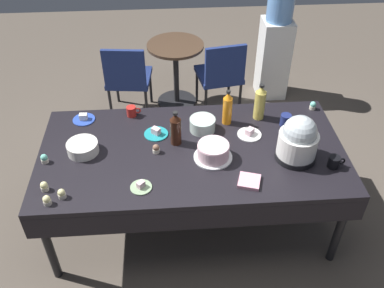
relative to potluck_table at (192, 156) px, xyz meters
name	(u,v)px	position (x,y,z in m)	size (l,w,h in m)	color
ground	(192,218)	(0.00, 0.00, -0.69)	(9.00, 9.00, 0.00)	brown
potluck_table	(192,156)	(0.00, 0.00, 0.00)	(2.20, 1.10, 0.75)	black
frosted_layer_cake	(213,152)	(0.14, -0.10, 0.12)	(0.27, 0.27, 0.12)	silver
slow_cooker	(298,140)	(0.72, -0.14, 0.22)	(0.28, 0.28, 0.34)	black
glass_salad_bowl	(202,124)	(0.10, 0.23, 0.11)	(0.20, 0.20, 0.10)	#B2C6BC
ceramic_snack_bowl	(83,148)	(-0.78, 0.03, 0.10)	(0.22, 0.22, 0.08)	silver
dessert_plate_sage	(141,186)	(-0.36, -0.36, 0.07)	(0.14, 0.14, 0.05)	#8CA87F
dessert_plate_white	(249,133)	(0.44, 0.14, 0.08)	(0.18, 0.18, 0.06)	white
dessert_plate_cobalt	(84,119)	(-0.82, 0.42, 0.08)	(0.17, 0.17, 0.06)	#2D4CB2
dessert_plate_teal	(156,133)	(-0.26, 0.19, 0.08)	(0.18, 0.18, 0.06)	teal
cupcake_lemon	(156,149)	(-0.26, -0.01, 0.09)	(0.05, 0.05, 0.07)	beige
cupcake_berry	(47,200)	(-0.94, -0.46, 0.09)	(0.05, 0.05, 0.07)	beige
cupcake_cocoa	(62,194)	(-0.86, -0.41, 0.09)	(0.05, 0.05, 0.07)	beige
cupcake_vanilla	(44,159)	(-1.03, -0.06, 0.09)	(0.05, 0.05, 0.07)	beige
cupcake_rose	(44,186)	(-0.98, -0.34, 0.09)	(0.05, 0.05, 0.07)	beige
cupcake_mint	(313,106)	(1.02, 0.44, 0.09)	(0.05, 0.05, 0.07)	beige
soda_bottle_cola	(176,129)	(-0.11, 0.09, 0.19)	(0.08, 0.08, 0.27)	#33190F
soda_bottle_ginger_ale	(260,103)	(0.55, 0.35, 0.20)	(0.09, 0.09, 0.30)	gold
soda_bottle_orange_juice	(227,108)	(0.29, 0.30, 0.20)	(0.07, 0.07, 0.29)	orange
coffee_mug_red	(132,111)	(-0.45, 0.45, 0.10)	(0.11, 0.08, 0.08)	#B2231E
coffee_mug_navy	(286,120)	(0.74, 0.24, 0.11)	(0.12, 0.08, 0.10)	navy
coffee_mug_black	(334,162)	(0.96, -0.25, 0.10)	(0.12, 0.08, 0.09)	black
paper_napkin_stack	(249,181)	(0.35, -0.36, 0.07)	(0.14, 0.14, 0.02)	pink
maroon_chair_left	(128,76)	(-0.56, 1.51, -0.20)	(0.48, 0.48, 0.85)	navy
maroon_chair_right	(221,73)	(0.41, 1.51, -0.20)	(0.51, 0.51, 0.85)	navy
round_cafe_table	(176,63)	(-0.05, 1.74, -0.19)	(0.60, 0.60, 0.72)	#473323
water_cooler	(275,47)	(1.05, 1.85, -0.10)	(0.32, 0.32, 1.24)	silver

